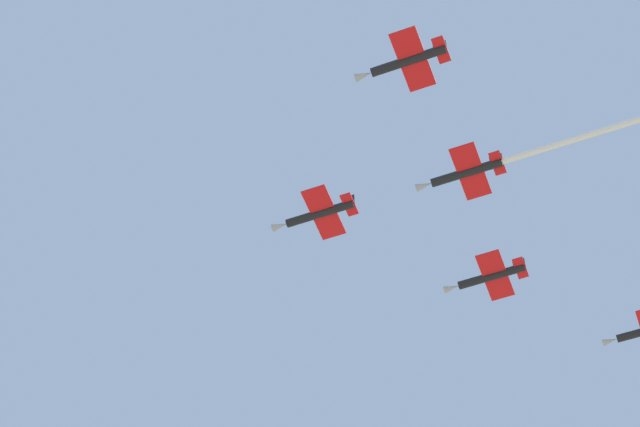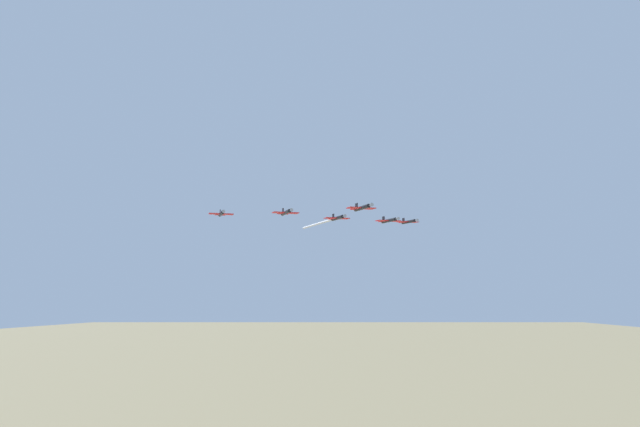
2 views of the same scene
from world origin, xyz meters
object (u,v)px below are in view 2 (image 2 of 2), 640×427
object	(u,v)px
jet_port_outer	(326,221)
jet_starboard_outer	(409,222)
jet_port_inner	(389,220)
jet_center_rear	(221,214)
jet_lead	(362,208)
jet_starboard_inner	(286,212)

from	to	relation	value
jet_port_outer	jet_starboard_outer	bearing A→B (deg)	-172.27
jet_port_inner	jet_center_rear	bearing A→B (deg)	-18.43
jet_port_inner	jet_port_outer	world-z (taller)	jet_port_outer
jet_port_inner	jet_port_outer	distance (m)	23.48
jet_lead	jet_port_outer	xyz separation A→B (m)	(30.79, -11.29, -0.92)
jet_lead	jet_starboard_outer	bearing A→B (deg)	-135.00
jet_lead	jet_port_outer	distance (m)	32.81
jet_port_inner	jet_starboard_outer	distance (m)	26.91
jet_port_outer	jet_center_rear	bearing A→B (deg)	-7.73
jet_lead	jet_port_inner	size ratio (longest dim) A/B	1.00
jet_port_inner	jet_starboard_outer	size ratio (longest dim) A/B	1.00
jet_port_inner	jet_port_outer	xyz separation A→B (m)	(19.51, 13.05, 0.43)
jet_port_outer	jet_lead	bearing A→B (deg)	90.00
jet_port_inner	jet_starboard_inner	size ratio (longest dim) A/B	1.00
jet_lead	jet_port_inner	world-z (taller)	jet_lead
jet_starboard_outer	jet_lead	bearing A→B (deg)	45.00
jet_starboard_outer	jet_center_rear	bearing A→B (deg)	0.00
jet_port_outer	jet_center_rear	world-z (taller)	jet_center_rear
jet_lead	jet_starboard_outer	xyz separation A→B (m)	(22.56, -48.69, 0.72)
jet_lead	jet_port_inner	distance (m)	26.87
jet_port_outer	jet_center_rear	xyz separation A→B (m)	(17.90, 33.85, 2.01)
jet_lead	jet_port_outer	bearing A→B (deg)	-90.00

